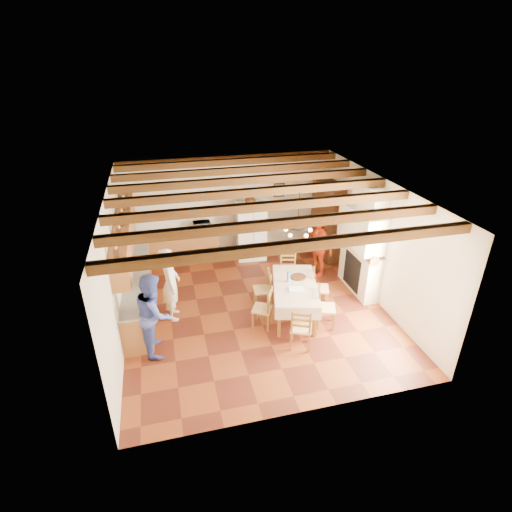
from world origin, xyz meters
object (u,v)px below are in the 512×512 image
at_px(person_man, 171,284).
at_px(person_woman_red, 318,247).
at_px(refrigerator, 251,231).
at_px(chair_right_near, 326,307).
at_px(hutch, 328,221).
at_px(chair_right_far, 320,288).
at_px(chair_end_far, 288,273).
at_px(microwave, 202,226).
at_px(chair_end_near, 301,327).
at_px(dining_table, 295,287).
at_px(chair_left_near, 262,308).
at_px(chair_left_far, 262,289).
at_px(person_woman_blue, 154,313).

xyz_separation_m(person_man, person_woman_red, (3.97, 1.05, -0.05)).
bearing_deg(refrigerator, person_man, -129.19).
height_order(refrigerator, chair_right_near, refrigerator).
distance_m(hutch, chair_right_near, 3.61).
bearing_deg(person_woman_red, chair_right_near, -39.61).
height_order(chair_right_far, person_man, person_man).
height_order(refrigerator, hutch, hutch).
bearing_deg(chair_end_far, chair_right_near, -67.36).
bearing_deg(microwave, chair_end_near, -71.43).
relative_size(hutch, dining_table, 1.11).
bearing_deg(chair_left_near, microwave, -139.37).
xyz_separation_m(refrigerator, person_man, (-2.47, -2.56, 0.05)).
xyz_separation_m(chair_left_far, chair_right_far, (1.37, -0.28, 0.00)).
xyz_separation_m(chair_left_near, chair_right_near, (1.39, -0.32, 0.00)).
bearing_deg(refrigerator, chair_right_near, -72.81).
xyz_separation_m(chair_end_near, chair_end_far, (0.46, 2.23, 0.00)).
relative_size(refrigerator, chair_right_far, 1.74).
xyz_separation_m(dining_table, chair_left_near, (-0.84, -0.25, -0.25)).
height_order(chair_right_far, chair_end_near, same).
bearing_deg(hutch, refrigerator, 160.62).
height_order(refrigerator, chair_right_far, refrigerator).
xyz_separation_m(chair_end_near, person_woman_red, (1.47, 2.77, 0.35)).
distance_m(dining_table, person_man, 2.82).
distance_m(chair_right_near, person_woman_red, 2.35).
relative_size(hutch, chair_end_far, 2.37).
bearing_deg(refrigerator, chair_left_far, -92.97).
xyz_separation_m(chair_end_near, microwave, (-1.43, 4.54, 0.55)).
height_order(dining_table, chair_end_near, chair_end_near).
bearing_deg(person_woman_red, refrigerator, -157.67).
bearing_deg(chair_right_near, dining_table, 64.45).
bearing_deg(chair_right_far, chair_end_far, 50.73).
bearing_deg(chair_right_near, person_man, 91.36).
relative_size(chair_right_far, person_man, 0.54).
height_order(hutch, microwave, hutch).
xyz_separation_m(chair_left_far, microwave, (-1.04, 2.91, 0.55)).
relative_size(refrigerator, person_woman_red, 1.00).
height_order(chair_end_far, microwave, microwave).
bearing_deg(person_man, chair_right_far, -95.04).
xyz_separation_m(hutch, chair_left_far, (-2.56, -2.18, -0.66)).
bearing_deg(chair_end_far, chair_right_far, -47.83).
relative_size(person_woman_blue, person_woman_red, 1.06).
distance_m(refrigerator, chair_left_far, 2.69).
bearing_deg(chair_left_near, dining_table, 134.52).
distance_m(chair_left_near, chair_right_far, 1.65).
xyz_separation_m(chair_end_far, person_woman_red, (1.01, 0.55, 0.35)).
bearing_deg(person_woman_blue, chair_end_near, -101.79).
bearing_deg(person_man, person_woman_red, -74.17).
distance_m(chair_left_near, chair_end_far, 1.72).
xyz_separation_m(hutch, microwave, (-3.60, 0.72, -0.10)).
bearing_deg(chair_right_far, chair_left_near, 127.23).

